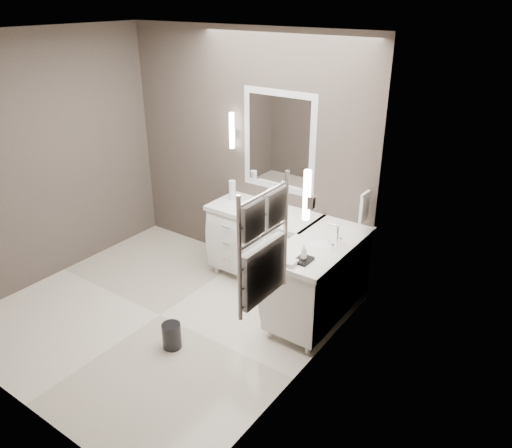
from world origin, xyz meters
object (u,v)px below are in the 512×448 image
Objects in this scene: towel_ladder at (263,252)px; waste_bin at (172,336)px; vanity_back at (264,240)px; vanity_right at (319,276)px.

waste_bin is (-1.09, 0.11, -1.27)m from towel_ladder.
vanity_back and vanity_right have the same top height.
towel_ladder reaches higher than vanity_right.
waste_bin is (0.01, -1.51, -0.36)m from vanity_back.
vanity_back is 2.16m from towel_ladder.
vanity_right reaches higher than waste_bin.
vanity_right is 1.60m from towel_ladder.
towel_ladder is 1.68m from waste_bin.
vanity_right is 1.38× the size of towel_ladder.
vanity_back is 1.55m from waste_bin.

